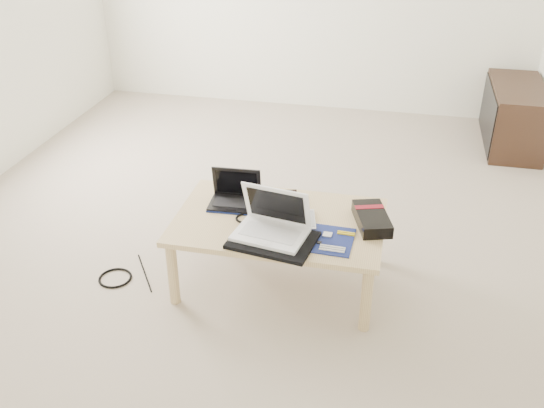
% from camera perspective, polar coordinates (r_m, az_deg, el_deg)
% --- Properties ---
extents(ground, '(4.00, 4.00, 0.00)m').
position_cam_1_polar(ground, '(4.12, -1.23, -0.22)').
color(ground, '#BAAA97').
rests_on(ground, ground).
extents(coffee_table, '(1.10, 0.70, 0.40)m').
position_cam_1_polar(coffee_table, '(3.23, 0.66, -2.19)').
color(coffee_table, tan).
rests_on(coffee_table, ground).
extents(media_cabinet, '(0.41, 0.90, 0.50)m').
position_cam_1_polar(media_cabinet, '(5.32, 21.74, 7.72)').
color(media_cabinet, '#362316').
rests_on(media_cabinet, ground).
extents(book, '(0.33, 0.30, 0.03)m').
position_cam_1_polar(book, '(3.33, 0.11, 0.15)').
color(book, black).
rests_on(book, coffee_table).
extents(netbook, '(0.28, 0.21, 0.20)m').
position_cam_1_polar(netbook, '(3.33, -3.49, 0.68)').
color(netbook, black).
rests_on(netbook, coffee_table).
extents(tablet, '(0.27, 0.23, 0.01)m').
position_cam_1_polar(tablet, '(3.22, 1.23, -1.10)').
color(tablet, black).
rests_on(tablet, coffee_table).
extents(remote, '(0.09, 0.20, 0.02)m').
position_cam_1_polar(remote, '(3.19, 3.67, -1.49)').
color(remote, '#B8B8BD').
rests_on(remote, coffee_table).
extents(neoprene_sleeve, '(0.45, 0.36, 0.02)m').
position_cam_1_polar(neoprene_sleeve, '(3.01, 0.11, -3.42)').
color(neoprene_sleeve, black).
rests_on(neoprene_sleeve, coffee_table).
extents(white_laptop, '(0.39, 0.30, 0.25)m').
position_cam_1_polar(white_laptop, '(3.02, 0.04, -1.90)').
color(white_laptop, white).
rests_on(white_laptop, neoprene_sleeve).
extents(motherboard, '(0.23, 0.28, 0.01)m').
position_cam_1_polar(motherboard, '(3.04, 5.64, -3.41)').
color(motherboard, '#0B1A4C').
rests_on(motherboard, coffee_table).
extents(gpu_box, '(0.24, 0.34, 0.07)m').
position_cam_1_polar(gpu_box, '(3.19, 9.37, -1.37)').
color(gpu_box, black).
rests_on(gpu_box, coffee_table).
extents(cable_coil, '(0.11, 0.11, 0.01)m').
position_cam_1_polar(cable_coil, '(3.20, -2.61, -1.35)').
color(cable_coil, black).
rests_on(cable_coil, coffee_table).
extents(floor_cable_coil, '(0.21, 0.21, 0.01)m').
position_cam_1_polar(floor_cable_coil, '(3.54, -14.54, -6.76)').
color(floor_cable_coil, black).
rests_on(floor_cable_coil, ground).
extents(floor_cable_trail, '(0.22, 0.32, 0.01)m').
position_cam_1_polar(floor_cable_trail, '(3.55, -11.90, -6.34)').
color(floor_cable_trail, black).
rests_on(floor_cable_trail, ground).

